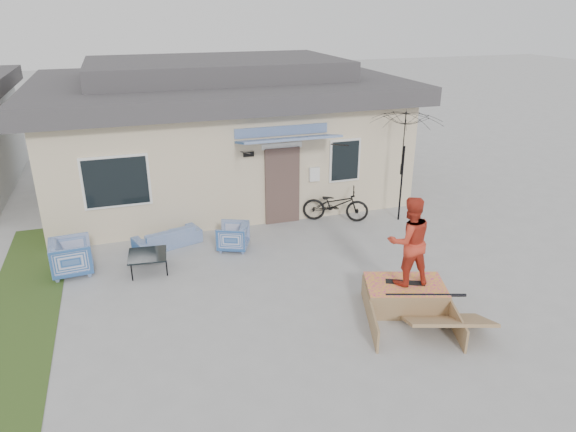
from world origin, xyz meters
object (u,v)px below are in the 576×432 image
object	(u,v)px
armchair_right	(233,235)
skate_ramp	(404,295)
patio_umbrella	(403,159)
armchair_left	(71,255)
skateboard	(405,282)
bicycle	(336,201)
coffee_table	(148,262)
skater	(409,240)
loveseat	(167,234)

from	to	relation	value
armchair_right	skate_ramp	xyz separation A→B (m)	(2.65, -3.64, -0.11)
patio_umbrella	armchair_right	bearing A→B (deg)	-175.04
armchair_left	skateboard	size ratio (longest dim) A/B	1.16
patio_umbrella	skate_ramp	bearing A→B (deg)	-117.76
patio_umbrella	bicycle	bearing A→B (deg)	164.13
armchair_right	patio_umbrella	size ratio (longest dim) A/B	0.33
bicycle	skateboard	size ratio (longest dim) A/B	2.40
coffee_table	patio_umbrella	distance (m)	7.08
armchair_left	skate_ramp	world-z (taller)	armchair_left
skateboard	skater	size ratio (longest dim) A/B	0.42
patio_umbrella	skater	bearing A→B (deg)	-117.87
skate_ramp	skater	world-z (taller)	skater
armchair_left	skater	bearing A→B (deg)	-123.45
bicycle	skate_ramp	world-z (taller)	bicycle
skateboard	skater	world-z (taller)	skater
armchair_right	coffee_table	distance (m)	2.13
coffee_table	bicycle	size ratio (longest dim) A/B	0.46
coffee_table	skateboard	bearing A→B (deg)	-32.96
armchair_left	skate_ramp	xyz separation A→B (m)	(6.31, -3.52, -0.18)
armchair_left	coffee_table	xyz separation A→B (m)	(1.60, -0.41, -0.23)
skate_ramp	skateboard	xyz separation A→B (m)	(0.02, 0.05, 0.28)
coffee_table	skateboard	xyz separation A→B (m)	(4.72, -3.06, 0.32)
skater	skate_ramp	bearing A→B (deg)	76.59
loveseat	skate_ramp	size ratio (longest dim) A/B	0.81
bicycle	skate_ramp	distance (m)	4.57
skate_ramp	coffee_table	bearing A→B (deg)	164.59
armchair_left	armchair_right	bearing A→B (deg)	-92.84
bicycle	skater	world-z (taller)	skater
skate_ramp	skateboard	size ratio (longest dim) A/B	2.68
armchair_right	skateboard	size ratio (longest dim) A/B	0.96
armchair_right	skater	size ratio (longest dim) A/B	0.41
coffee_table	skater	xyz separation A→B (m)	(4.72, -3.06, 1.23)
loveseat	skate_ramp	bearing A→B (deg)	116.44
skate_ramp	skateboard	distance (m)	0.28
bicycle	skateboard	bearing A→B (deg)	-161.35
loveseat	skater	xyz separation A→B (m)	(4.18, -4.27, 1.12)
loveseat	patio_umbrella	xyz separation A→B (m)	(6.30, -0.26, 1.43)
loveseat	skateboard	world-z (taller)	loveseat
patio_umbrella	skater	xyz separation A→B (m)	(-2.12, -4.01, -0.31)
loveseat	armchair_right	size ratio (longest dim) A/B	2.27
armchair_right	skater	distance (m)	4.60
patio_umbrella	skateboard	xyz separation A→B (m)	(-2.12, -4.01, -1.22)
coffee_table	bicycle	distance (m)	5.34
patio_umbrella	skate_ramp	distance (m)	4.82
skateboard	armchair_right	bearing A→B (deg)	152.66
skate_ramp	loveseat	bearing A→B (deg)	152.01
coffee_table	skate_ramp	world-z (taller)	skate_ramp
skater	armchair_left	bearing A→B (deg)	-24.18
armchair_right	skate_ramp	distance (m)	4.50
coffee_table	skater	bearing A→B (deg)	-32.96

